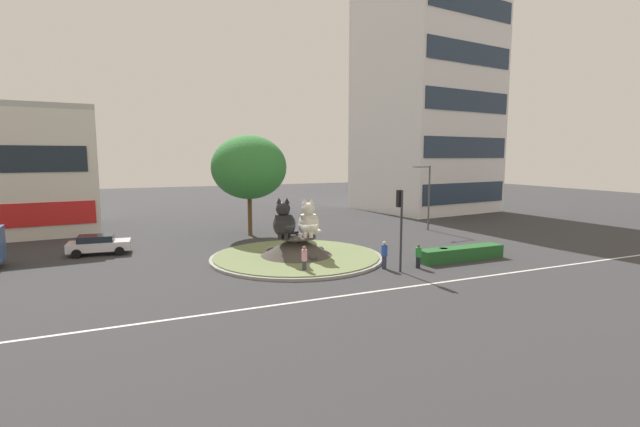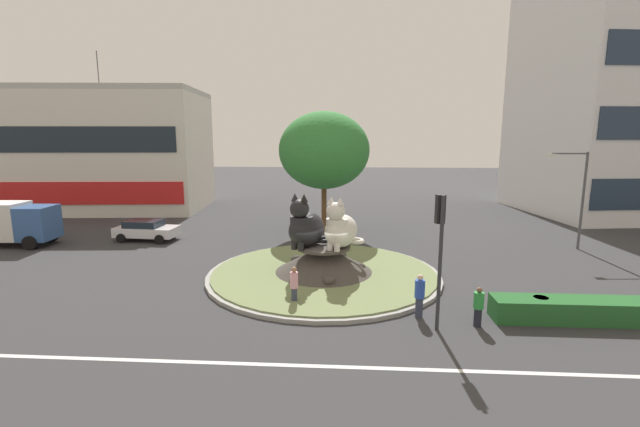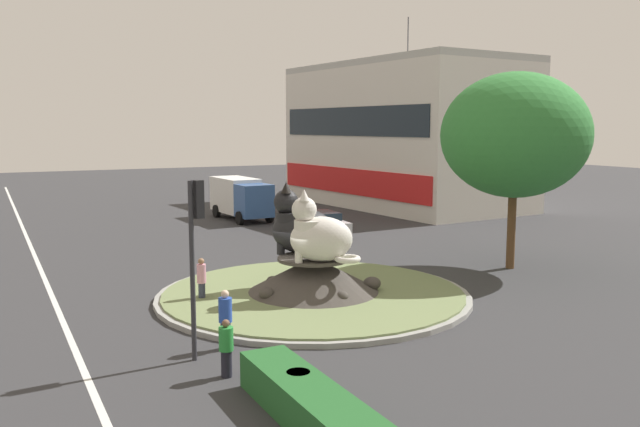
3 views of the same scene
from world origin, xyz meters
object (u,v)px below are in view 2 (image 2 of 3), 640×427
object	(u,v)px
shophouse_block	(98,150)
broadleaf_tree_behind_island	(324,150)
pedestrian_blue_shirt	(420,295)
pedestrian_green_shirt	(478,306)
traffic_light_mast	(440,237)
litter_bin	(540,308)
pedestrian_pink_shirt	(294,285)
streetlight_arm	(578,192)
sedan_on_far_lane	(146,230)
cat_statue_black	(305,227)
delivery_box_truck	(4,222)
cat_statue_white	(340,229)
office_tower	(627,32)

from	to	relation	value
shophouse_block	broadleaf_tree_behind_island	distance (m)	24.67
pedestrian_blue_shirt	pedestrian_green_shirt	bearing A→B (deg)	167.40
traffic_light_mast	litter_bin	size ratio (longest dim) A/B	5.62
pedestrian_pink_shirt	streetlight_arm	bearing A→B (deg)	110.55
pedestrian_green_shirt	pedestrian_pink_shirt	distance (m)	7.35
streetlight_arm	sedan_on_far_lane	xyz separation A→B (m)	(-28.32, 0.63, -2.94)
broadleaf_tree_behind_island	sedan_on_far_lane	world-z (taller)	broadleaf_tree_behind_island
streetlight_arm	sedan_on_far_lane	bearing A→B (deg)	-5.90
streetlight_arm	pedestrian_blue_shirt	distance (m)	16.38
pedestrian_green_shirt	litter_bin	bearing A→B (deg)	-52.46
cat_statue_black	delivery_box_truck	size ratio (longest dim) A/B	0.44
broadleaf_tree_behind_island	pedestrian_blue_shirt	xyz separation A→B (m)	(4.62, -15.35, -5.17)
shophouse_block	litter_bin	size ratio (longest dim) A/B	23.40
delivery_box_truck	cat_statue_white	bearing A→B (deg)	-16.26
delivery_box_truck	litter_bin	bearing A→B (deg)	-21.02
sedan_on_far_lane	litter_bin	bearing A→B (deg)	-25.00
pedestrian_blue_shirt	traffic_light_mast	bearing A→B (deg)	121.56
traffic_light_mast	delivery_box_truck	bearing A→B (deg)	56.02
pedestrian_green_shirt	delivery_box_truck	xyz separation A→B (m)	(-27.47, 10.60, 0.79)
pedestrian_green_shirt	litter_bin	distance (m)	2.79
pedestrian_green_shirt	delivery_box_truck	distance (m)	29.46
traffic_light_mast	pedestrian_green_shirt	xyz separation A→B (m)	(1.62, 0.28, -2.72)
sedan_on_far_lane	delivery_box_truck	world-z (taller)	delivery_box_truck
sedan_on_far_lane	litter_bin	distance (m)	24.52
pedestrian_pink_shirt	sedan_on_far_lane	xyz separation A→B (m)	(-11.67, 11.06, -0.16)
cat_statue_black	litter_bin	xyz separation A→B (m)	(9.73, -4.67, -2.15)
shophouse_block	delivery_box_truck	xyz separation A→B (m)	(2.01, -14.92, -4.18)
office_tower	delivery_box_truck	xyz separation A→B (m)	(-47.06, -15.61, -14.60)
streetlight_arm	litter_bin	xyz separation A→B (m)	(-6.82, -11.16, -3.25)
pedestrian_blue_shirt	litter_bin	size ratio (longest dim) A/B	1.97
traffic_light_mast	pedestrian_pink_shirt	bearing A→B (deg)	60.69
shophouse_block	delivery_box_truck	size ratio (longest dim) A/B	3.26
cat_statue_black	pedestrian_green_shirt	distance (m)	9.15
delivery_box_truck	sedan_on_far_lane	bearing A→B (deg)	10.12
cat_statue_black	delivery_box_truck	world-z (taller)	cat_statue_black
broadleaf_tree_behind_island	delivery_box_truck	size ratio (longest dim) A/B	1.38
shophouse_block	streetlight_arm	distance (m)	41.29
cat_statue_white	pedestrian_blue_shirt	world-z (taller)	cat_statue_white
traffic_light_mast	sedan_on_far_lane	xyz separation A→B (m)	(-17.24, 12.89, -2.77)
cat_statue_black	broadleaf_tree_behind_island	distance (m)	11.13
traffic_light_mast	delivery_box_truck	distance (m)	28.11
pedestrian_pink_shirt	shophouse_block	bearing A→B (deg)	-148.59
streetlight_arm	pedestrian_green_shirt	distance (m)	15.54
cat_statue_white	pedestrian_blue_shirt	distance (m)	5.93
office_tower	streetlight_arm	xyz separation A→B (m)	(-10.12, -14.22, -12.50)
streetlight_arm	broadleaf_tree_behind_island	bearing A→B (deg)	-18.76
traffic_light_mast	broadleaf_tree_behind_island	xyz separation A→B (m)	(-5.08, 16.33, 2.58)
traffic_light_mast	broadleaf_tree_behind_island	distance (m)	17.30
cat_statue_black	broadleaf_tree_behind_island	world-z (taller)	broadleaf_tree_behind_island
traffic_light_mast	pedestrian_green_shirt	distance (m)	3.18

